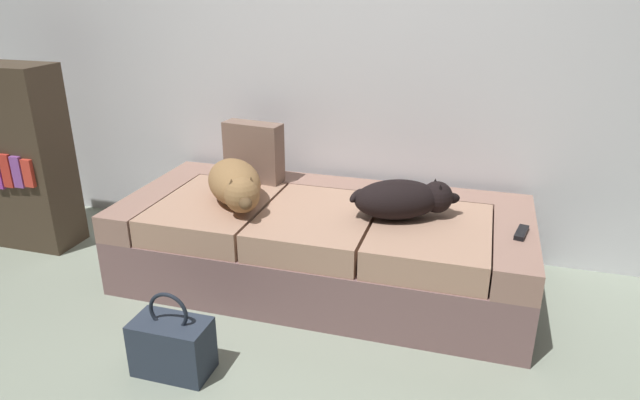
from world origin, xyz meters
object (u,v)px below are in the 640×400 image
at_px(dog_dark, 404,199).
at_px(bookshelf, 21,157).
at_px(tv_remote, 521,233).
at_px(handbag, 172,346).
at_px(couch, 323,244).
at_px(throw_pillow, 254,152).
at_px(dog_tan, 236,184).

distance_m(dog_dark, bookshelf, 2.29).
bearing_deg(tv_remote, bookshelf, -168.94).
height_order(handbag, bookshelf, bookshelf).
bearing_deg(handbag, couch, 67.02).
distance_m(couch, tv_remote, 1.01).
relative_size(throw_pillow, bookshelf, 0.31).
xyz_separation_m(dog_dark, handbag, (-0.81, -0.87, -0.41)).
relative_size(couch, dog_tan, 3.66).
bearing_deg(dog_tan, couch, 12.43).
relative_size(dog_tan, dog_dark, 1.06).
height_order(couch, throw_pillow, throw_pillow).
height_order(dog_tan, dog_dark, dog_tan).
bearing_deg(dog_tan, bookshelf, 177.65).
height_order(tv_remote, throw_pillow, throw_pillow).
distance_m(throw_pillow, bookshelf, 1.41).
distance_m(dog_tan, bookshelf, 1.43).
bearing_deg(handbag, bookshelf, 149.62).
xyz_separation_m(tv_remote, handbag, (-1.36, -0.83, -0.33)).
distance_m(dog_tan, handbag, 0.92).
height_order(couch, bookshelf, bookshelf).
bearing_deg(bookshelf, dog_dark, 0.14).
relative_size(couch, dog_dark, 3.89).
distance_m(tv_remote, bookshelf, 2.85).
height_order(tv_remote, bookshelf, bookshelf).
height_order(dog_dark, tv_remote, dog_dark).
xyz_separation_m(couch, bookshelf, (-1.87, -0.04, 0.33)).
relative_size(dog_dark, handbag, 1.44).
xyz_separation_m(dog_dark, bookshelf, (-2.29, -0.01, 0.01)).
distance_m(tv_remote, throw_pillow, 1.52).
xyz_separation_m(couch, dog_tan, (-0.44, -0.10, 0.33)).
distance_m(couch, handbag, 0.99).
bearing_deg(tv_remote, couch, -172.85).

